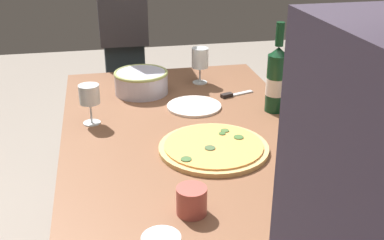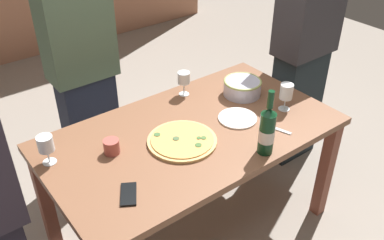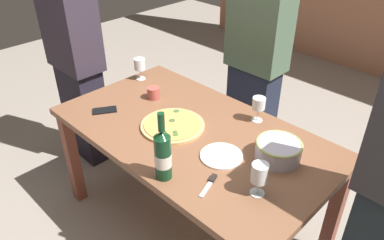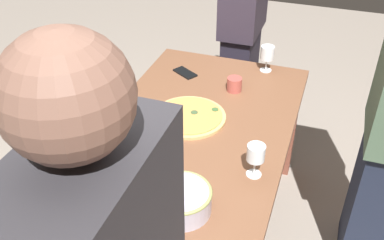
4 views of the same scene
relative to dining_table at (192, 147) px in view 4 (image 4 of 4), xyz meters
name	(u,v)px [view 4 (image 4 of 4)]	position (x,y,z in m)	size (l,w,h in m)	color
ground_plane	(192,238)	(0.00, 0.00, -0.66)	(8.00, 8.00, 0.00)	gray
dining_table	(192,147)	(0.00, 0.00, 0.00)	(1.60, 0.90, 0.75)	brown
pizza	(189,116)	(-0.10, -0.05, 0.10)	(0.37, 0.37, 0.02)	#DBB06A
serving_bowl	(181,199)	(0.48, 0.13, 0.15)	(0.23, 0.23, 0.10)	silver
wine_bottle	(101,114)	(0.18, -0.37, 0.23)	(0.08, 0.08, 0.35)	#10391E
wine_glass_near_pizza	(103,185)	(0.56, -0.15, 0.20)	(0.08, 0.08, 0.16)	white
wine_glass_by_bottle	(256,154)	(0.20, 0.34, 0.20)	(0.08, 0.08, 0.15)	white
wine_glass_far_left	(267,53)	(-0.72, 0.21, 0.20)	(0.08, 0.08, 0.15)	white
cup_amber	(234,84)	(-0.44, 0.09, 0.13)	(0.08, 0.08, 0.08)	#B25147
side_plate	(157,164)	(0.27, -0.06, 0.10)	(0.22, 0.22, 0.01)	white
cell_phone	(185,73)	(-0.53, -0.23, 0.10)	(0.07, 0.14, 0.01)	black
pizza_knife	(107,168)	(0.37, -0.25, 0.10)	(0.07, 0.16, 0.02)	silver
person_host	(242,28)	(-1.15, -0.04, 0.15)	(0.43, 0.24, 1.60)	black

